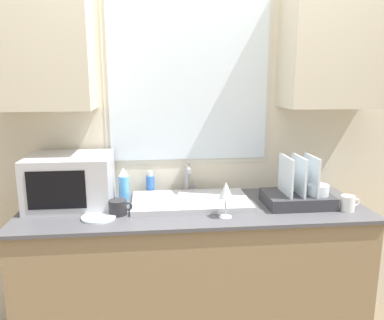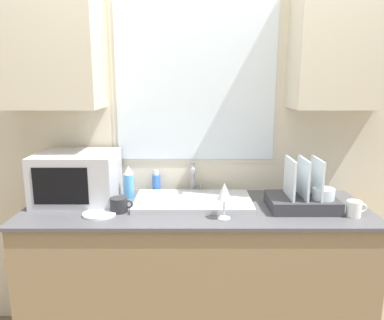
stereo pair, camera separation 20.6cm
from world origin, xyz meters
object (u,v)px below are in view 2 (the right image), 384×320
Objects in this scene: soap_bottle at (155,183)px; wine_glass at (223,192)px; spray_bottle at (128,183)px; microwave at (76,177)px; mug_near_sink at (118,205)px; faucet at (193,176)px; dish_rack at (303,197)px.

wine_glass reaches higher than soap_bottle.
spray_bottle is 0.19m from soap_bottle.
mug_near_sink is at bearing -33.86° from microwave.
spray_bottle is at bearing -168.67° from faucet.
microwave is 3.11× the size of soap_bottle.
microwave is 3.67× the size of mug_near_sink.
wine_glass is (0.57, -0.10, 0.10)m from mug_near_sink.
mug_near_sink is (-0.17, -0.37, -0.02)m from soap_bottle.
wine_glass is (-0.46, -0.15, 0.08)m from dish_rack.
mug_near_sink is at bearing -115.11° from soap_bottle.
dish_rack is at bearing -20.06° from soap_bottle.
microwave reaches higher than spray_bottle.
mug_near_sink is (0.28, -0.19, -0.11)m from microwave.
faucet is 1.00× the size of wine_glass.
soap_bottle is 0.40m from mug_near_sink.
soap_bottle is (0.45, 0.18, -0.08)m from microwave.
spray_bottle is 1.04× the size of wine_glass.
soap_bottle is 0.77× the size of wine_glass.
dish_rack is at bearing 2.90° from mug_near_sink.
faucet reaches higher than mug_near_sink.
dish_rack is 1.04m from spray_bottle.
spray_bottle reaches higher than soap_bottle.
mug_near_sink is (-0.41, -0.34, -0.08)m from faucet.
dish_rack is 1.88× the size of spray_bottle.
wine_glass is (0.16, -0.44, 0.03)m from faucet.
dish_rack reaches higher than soap_bottle.
microwave is (-0.69, -0.15, 0.03)m from faucet.
microwave is 1.32m from dish_rack.
wine_glass reaches higher than mug_near_sink.
dish_rack is 2.98× the size of mug_near_sink.
microwave is 1.23× the size of dish_rack.
dish_rack is 1.03m from mug_near_sink.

